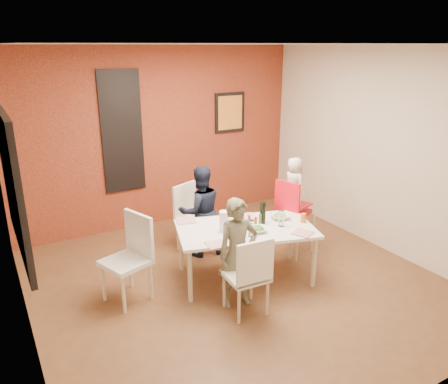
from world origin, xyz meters
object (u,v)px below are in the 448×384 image
child_near (238,253)px  child_far (200,211)px  chair_left (132,253)px  paper_towel_roll (224,221)px  chair_far (191,213)px  dining_table (246,232)px  wine_bottle (263,213)px  toddler (294,184)px  chair_near (250,273)px  high_chair (292,210)px

child_near → child_far: bearing=89.9°
chair_left → paper_towel_roll: chair_left is taller
chair_left → child_near: (0.93, -0.70, 0.07)m
chair_far → child_near: bearing=-118.4°
dining_table → child_far: bearing=100.9°
dining_table → child_near: bearing=-130.7°
chair_far → wine_bottle: (0.44, -1.07, 0.29)m
toddler → chair_near: bearing=125.5°
chair_near → child_near: (0.00, 0.24, 0.11)m
wine_bottle → high_chair: bearing=21.2°
child_far → toddler: bearing=160.7°
child_far → toddler: toddler is taller
chair_far → paper_towel_roll: (-0.08, -1.06, 0.28)m
child_far → toddler: size_ratio=1.71×
dining_table → chair_far: bearing=100.1°
chair_left → chair_near: bearing=25.5°
chair_far → child_far: bearing=-104.4°
chair_far → high_chair: 1.36m
dining_table → child_near: (-0.37, -0.43, 0.00)m
high_chair → dining_table: bearing=86.9°
child_near → paper_towel_roll: bearing=87.1°
dining_table → child_near: 0.57m
child_near → toddler: toddler is taller
chair_near → chair_left: (-0.93, 0.94, 0.05)m
child_far → wine_bottle: (0.41, -0.84, 0.18)m
high_chair → wine_bottle: (-0.64, -0.25, 0.17)m
child_near → child_far: size_ratio=0.99×
chair_left → child_near: 1.17m
wine_bottle → paper_towel_roll: (-0.52, 0.02, -0.01)m
chair_near → high_chair: (1.26, 0.93, 0.13)m
dining_table → child_far: (-0.16, 0.85, 0.01)m
toddler → wine_bottle: bearing=110.8°
dining_table → chair_far: chair_far is taller
dining_table → chair_near: (-0.38, -0.67, -0.11)m
dining_table → high_chair: size_ratio=1.70×
child_near → wine_bottle: (0.62, 0.44, 0.19)m
child_far → chair_near: bearing=90.9°
high_chair → chair_left: bearing=70.3°
high_chair → chair_far: bearing=33.1°
toddler → chair_far: bearing=52.9°
paper_towel_roll → wine_bottle: bearing=-1.9°
child_near → paper_towel_roll: (0.10, 0.46, 0.18)m
chair_far → paper_towel_roll: 1.09m
high_chair → child_far: bearing=41.2°
chair_far → toddler: (1.10, -0.81, 0.47)m
dining_table → high_chair: (0.88, 0.26, 0.03)m
toddler → dining_table: bearing=106.0°
wine_bottle → chair_far: bearing=112.3°
dining_table → child_far: 0.87m
high_chair → toddler: (0.03, 0.02, 0.35)m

